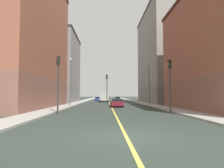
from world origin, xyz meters
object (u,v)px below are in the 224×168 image
(traffic_light_right_near, at_px, (58,76))
(box_truck, at_px, (104,96))
(street_lamp_left_near, at_px, (149,79))
(car_maroon, at_px, (117,103))
(building_left_mid, at_px, (167,57))
(car_green, at_px, (117,98))
(car_blue, at_px, (98,99))
(building_right_corner, at_px, (17,36))
(traffic_light_median_far, at_px, (107,85))
(traffic_light_left_near, at_px, (170,78))
(street_lamp_right_near, at_px, (70,77))
(building_right_midblock, at_px, (56,68))

(traffic_light_right_near, height_order, box_truck, traffic_light_right_near)
(traffic_light_right_near, bearing_deg, box_truck, 82.28)
(street_lamp_left_near, distance_m, car_maroon, 7.73)
(building_left_mid, xyz_separation_m, car_maroon, (-13.09, -15.55, -10.46))
(traffic_light_right_near, xyz_separation_m, car_green, (9.15, 50.22, -3.18))
(street_lamp_left_near, relative_size, car_maroon, 1.86)
(car_blue, bearing_deg, car_maroon, -82.38)
(car_green, bearing_deg, street_lamp_left_near, -84.68)
(building_right_corner, relative_size, traffic_light_median_far, 3.79)
(building_right_corner, relative_size, car_maroon, 5.58)
(traffic_light_left_near, bearing_deg, box_truck, 101.81)
(building_left_mid, distance_m, car_blue, 26.12)
(traffic_light_left_near, xyz_separation_m, car_blue, (-9.17, 43.01, -3.02))
(traffic_light_median_far, bearing_deg, building_right_corner, -143.27)
(building_left_mid, relative_size, traffic_light_left_near, 4.00)
(street_lamp_left_near, bearing_deg, street_lamp_right_near, -172.64)
(building_right_midblock, bearing_deg, car_maroon, -54.11)
(street_lamp_right_near, relative_size, car_green, 2.00)
(traffic_light_median_far, bearing_deg, box_truck, 92.24)
(building_right_midblock, bearing_deg, street_lamp_right_near, -69.41)
(car_maroon, bearing_deg, traffic_light_left_near, -66.09)
(building_right_midblock, bearing_deg, traffic_light_right_near, -75.44)
(building_right_corner, relative_size, street_lamp_left_near, 3.00)
(building_right_corner, relative_size, traffic_light_right_near, 3.81)
(building_right_corner, bearing_deg, street_lamp_left_near, 14.90)
(street_lamp_left_near, distance_m, box_truck, 21.13)
(car_green, bearing_deg, traffic_light_right_near, -100.33)
(building_right_corner, relative_size, car_green, 5.69)
(street_lamp_right_near, xyz_separation_m, car_blue, (3.32, 30.70, -4.22))
(street_lamp_left_near, height_order, car_maroon, street_lamp_left_near)
(traffic_light_left_near, relative_size, box_truck, 0.80)
(building_left_mid, relative_size, street_lamp_left_near, 3.00)
(street_lamp_left_near, bearing_deg, car_blue, 109.38)
(street_lamp_left_near, bearing_deg, building_right_midblock, 139.95)
(street_lamp_right_near, xyz_separation_m, car_maroon, (7.60, -1.29, -4.19))
(building_left_mid, height_order, car_blue, building_left_mid)
(traffic_light_right_near, relative_size, traffic_light_median_far, 1.00)
(traffic_light_left_near, bearing_deg, street_lamp_left_near, 85.86)
(building_right_corner, bearing_deg, car_maroon, 9.48)
(traffic_light_right_near, xyz_separation_m, box_truck, (4.52, 33.37, -2.28))
(building_left_mid, bearing_deg, traffic_light_left_near, -107.16)
(building_right_midblock, distance_m, car_blue, 17.68)
(traffic_light_median_far, height_order, box_truck, traffic_light_median_far)
(building_right_midblock, xyz_separation_m, street_lamp_left_near, (20.69, -17.39, -4.27))
(car_blue, height_order, box_truck, box_truck)
(car_maroon, bearing_deg, traffic_light_median_far, 101.44)
(box_truck, bearing_deg, traffic_light_left_near, -78.19)
(traffic_light_left_near, xyz_separation_m, street_lamp_left_near, (1.02, 14.06, 0.99))
(building_right_midblock, height_order, traffic_light_right_near, building_right_midblock)
(building_left_mid, bearing_deg, car_blue, 136.58)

